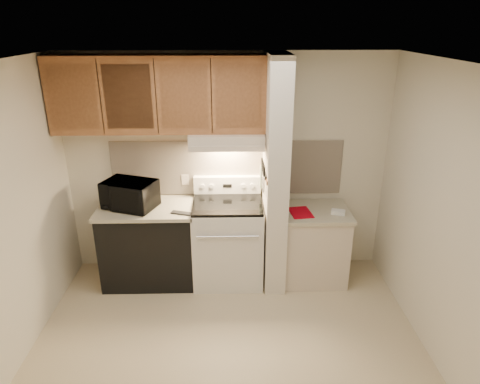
{
  "coord_description": "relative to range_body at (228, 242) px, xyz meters",
  "views": [
    {
      "loc": [
        0.03,
        -3.1,
        2.78
      ],
      "look_at": [
        0.13,
        0.75,
        1.23
      ],
      "focal_mm": 32.0,
      "sensor_mm": 36.0,
      "label": 1
    }
  ],
  "objects": [
    {
      "name": "floor",
      "position": [
        0.0,
        -1.16,
        -0.46
      ],
      "size": [
        3.6,
        3.6,
        0.0
      ],
      "primitive_type": "plane",
      "color": "#CAB792",
      "rests_on": "ground"
    },
    {
      "name": "cab_door_b",
      "position": [
        -0.96,
        0.01,
        1.62
      ],
      "size": [
        0.46,
        0.01,
        0.63
      ],
      "primitive_type": "cube",
      "color": "#995F36",
      "rests_on": "upper_cabinets"
    },
    {
      "name": "range_knob_left_outer",
      "position": [
        -0.28,
        0.24,
        0.59
      ],
      "size": [
        0.05,
        0.02,
        0.05
      ],
      "primitive_type": "cylinder",
      "rotation": [
        1.57,
        0.0,
        0.0
      ],
      "color": "silver",
      "rests_on": "range_backguard"
    },
    {
      "name": "wall_right",
      "position": [
        1.8,
        -1.16,
        0.79
      ],
      "size": [
        0.02,
        3.0,
        2.5
      ],
      "primitive_type": "cube",
      "color": "beige",
      "rests_on": "floor"
    },
    {
      "name": "dishwasher_front",
      "position": [
        -0.88,
        0.01,
        -0.03
      ],
      "size": [
        1.0,
        0.63,
        0.87
      ],
      "primitive_type": "cube",
      "color": "black",
      "rests_on": "floor"
    },
    {
      "name": "right_cab_base",
      "position": [
        0.97,
        -0.01,
        -0.06
      ],
      "size": [
        0.7,
        0.6,
        0.81
      ],
      "primitive_type": "cube",
      "color": "beige",
      "rests_on": "floor"
    },
    {
      "name": "white_box",
      "position": [
        1.19,
        -0.11,
        0.41
      ],
      "size": [
        0.17,
        0.14,
        0.04
      ],
      "primitive_type": "cube",
      "rotation": [
        0.0,
        0.0,
        -0.31
      ],
      "color": "white",
      "rests_on": "right_countertop"
    },
    {
      "name": "wall_left",
      "position": [
        -1.8,
        -1.16,
        0.79
      ],
      "size": [
        0.02,
        3.0,
        2.5
      ],
      "primitive_type": "cube",
      "color": "beige",
      "rests_on": "floor"
    },
    {
      "name": "knife_handle_b",
      "position": [
        0.38,
        -0.14,
        0.91
      ],
      "size": [
        0.02,
        0.02,
        0.1
      ],
      "primitive_type": "cylinder",
      "color": "black",
      "rests_on": "knife_strip"
    },
    {
      "name": "knife_blade_a",
      "position": [
        0.38,
        -0.23,
        0.76
      ],
      "size": [
        0.01,
        0.03,
        0.16
      ],
      "primitive_type": "cube",
      "color": "silver",
      "rests_on": "knife_strip"
    },
    {
      "name": "wall_back",
      "position": [
        0.0,
        0.34,
        0.79
      ],
      "size": [
        3.6,
        2.5,
        0.02
      ],
      "primitive_type": "cube",
      "rotation": [
        1.57,
        0.0,
        0.0
      ],
      "color": "beige",
      "rests_on": "floor"
    },
    {
      "name": "knife_strip",
      "position": [
        0.39,
        -0.06,
        0.86
      ],
      "size": [
        0.02,
        0.42,
        0.04
      ],
      "primitive_type": "cube",
      "color": "black",
      "rests_on": "partition_pillar"
    },
    {
      "name": "range_knob_right_outer",
      "position": [
        0.28,
        0.24,
        0.59
      ],
      "size": [
        0.05,
        0.02,
        0.05
      ],
      "primitive_type": "cylinder",
      "rotation": [
        1.57,
        0.0,
        0.0
      ],
      "color": "silver",
      "rests_on": "range_backguard"
    },
    {
      "name": "left_countertop",
      "position": [
        -0.88,
        0.01,
        0.43
      ],
      "size": [
        1.04,
        0.67,
        0.04
      ],
      "primitive_type": "cube",
      "color": "#B6AD92",
      "rests_on": "dishwasher_front"
    },
    {
      "name": "knife_blade_c",
      "position": [
        0.38,
        -0.05,
        0.74
      ],
      "size": [
        0.01,
        0.04,
        0.2
      ],
      "primitive_type": "cube",
      "color": "silver",
      "rests_on": "knife_strip"
    },
    {
      "name": "range_knob_right_inner",
      "position": [
        0.18,
        0.24,
        0.59
      ],
      "size": [
        0.05,
        0.02,
        0.05
      ],
      "primitive_type": "cylinder",
      "rotation": [
        1.57,
        0.0,
        0.0
      ],
      "color": "silver",
      "rests_on": "range_backguard"
    },
    {
      "name": "pillar_trim",
      "position": [
        0.39,
        -0.01,
        0.84
      ],
      "size": [
        0.01,
        0.7,
        0.04
      ],
      "primitive_type": "cube",
      "color": "#995F36",
      "rests_on": "partition_pillar"
    },
    {
      "name": "cooktop",
      "position": [
        0.0,
        0.0,
        0.48
      ],
      "size": [
        0.74,
        0.64,
        0.03
      ],
      "primitive_type": "cube",
      "color": "black",
      "rests_on": "range_body"
    },
    {
      "name": "cab_gap_c",
      "position": [
        -0.14,
        0.01,
        1.62
      ],
      "size": [
        0.01,
        0.01,
        0.73
      ],
      "primitive_type": "cube",
      "color": "black",
      "rests_on": "upper_cabinets"
    },
    {
      "name": "cab_door_c",
      "position": [
        -0.42,
        0.01,
        1.62
      ],
      "size": [
        0.46,
        0.01,
        0.63
      ],
      "primitive_type": "cube",
      "color": "#995F36",
      "rests_on": "upper_cabinets"
    },
    {
      "name": "knife_handle_e",
      "position": [
        0.38,
        0.1,
        0.91
      ],
      "size": [
        0.02,
        0.02,
        0.1
      ],
      "primitive_type": "cylinder",
      "color": "black",
      "rests_on": "knife_strip"
    },
    {
      "name": "range_body",
      "position": [
        0.0,
        0.0,
        0.0
      ],
      "size": [
        0.76,
        0.65,
        0.92
      ],
      "primitive_type": "cube",
      "color": "silver",
      "rests_on": "floor"
    },
    {
      "name": "upper_cabinets",
      "position": [
        -0.69,
        0.17,
        1.62
      ],
      "size": [
        2.18,
        0.33,
        0.77
      ],
      "primitive_type": "cube",
      "color": "#995F36",
      "rests_on": "wall_back"
    },
    {
      "name": "knife_handle_c",
      "position": [
        0.38,
        -0.04,
        0.91
      ],
      "size": [
        0.02,
        0.02,
        0.1
      ],
      "primitive_type": "cylinder",
      "color": "black",
      "rests_on": "knife_strip"
    },
    {
      "name": "backsplash",
      "position": [
        0.0,
        0.33,
        0.78
      ],
      "size": [
        2.6,
        0.02,
        0.63
      ],
      "primitive_type": "cube",
      "color": "beige",
      "rests_on": "wall_back"
    },
    {
      "name": "red_folder",
      "position": [
        0.79,
        -0.07,
        0.39
      ],
      "size": [
        0.26,
        0.32,
        0.01
      ],
      "primitive_type": "cube",
      "rotation": [
        0.0,
        0.0,
        0.13
      ],
      "color": "#AF0212",
      "rests_on": "right_countertop"
    },
    {
      "name": "cab_door_a",
      "position": [
        -1.51,
        0.01,
        1.62
      ],
      "size": [
        0.46,
        0.01,
        0.63
      ],
      "primitive_type": "cube",
      "color": "#995F36",
      "rests_on": "upper_cabinets"
    },
    {
      "name": "range_hood",
      "position": [
        0.0,
        0.12,
        1.17
      ],
      "size": [
        0.78,
        0.44,
        0.15
      ],
      "primitive_type": "cube",
      "color": "beige",
      "rests_on": "upper_cabinets"
    },
    {
      "name": "cab_door_d",
      "position": [
        0.13,
        0.01,
        1.62
      ],
      "size": [
        0.46,
        0.01,
        0.63
      ],
      "primitive_type": "cube",
      "color": "#995F36",
      "rests_on": "upper_cabinets"
    },
    {
      "name": "knife_blade_b",
      "position": [
        0.38,
        -0.14,
        0.75
      ],
      "size": [
        0.01,
        0.04,
        0.18
      ],
      "primitive_type": "cube",
      "color": "silver",
      "rests_on": "knife_strip"
    },
    {
      "name": "partition_pillar",
      "position": [
        0.51,
        -0.01,
        0.79
      ],
      "size": [
        0.22,
        0.7,
        2.5
      ],
      "primitive_type": "cube",
      "color": "beige",
      "rests_on": "floor"
    },
    {
      "name": "spoon_rest",
      "position": [
        -0.48,
        -0.19,
        0.46
      ],
      "size": [
        0.23,
        0.13,
        0.01
      ],
      "primitive_type": "cube",
      "rotation": [
        0.0,
        0.0,
        -0.3
      ],
      "color": "black",
      "rests_on": "left_countertop"
    },
    {
      "name": "range_knob_left_inner",
      "position": [
        -0.18,
        0.24,
        0.59
      ],
      "size": [
        0.05,
        0.02,
        0.05
      ],
      "primitive_type": "cylinder",
      "rotation": [
        1.57,
        0.0,
        0.0
      ],
      "color": "silver",
      "rests_on": "range_backguard"
    },
    {
      "name": "oven_mitt",
      "position": [
        0.38,
        0.17,
        0.73
      ],
      "size": [
        0.03,
        0.1,
        0.24
      ],
      "primitive_type": "cube",
      "color": "gray",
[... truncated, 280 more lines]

